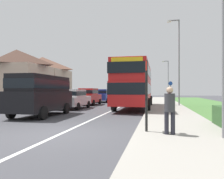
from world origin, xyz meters
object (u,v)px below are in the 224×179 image
object	(u,v)px
parked_car_blue	(102,95)
parked_van_black	(41,92)
cycle_route_sign	(170,91)
street_lamp_mid	(178,57)
pedestrian_at_stop	(170,108)
street_lamp_far	(168,77)
double_decker_bus	(135,83)
parked_car_red	(89,96)
pedestrian_walking_away	(170,96)
parked_car_white	(73,98)
bus_stop_sign	(146,91)

from	to	relation	value
parked_car_blue	parked_van_black	bearing A→B (deg)	-89.71
cycle_route_sign	street_lamp_mid	distance (m)	4.59
parked_van_black	pedestrian_at_stop	xyz separation A→B (m)	(7.24, -4.80, -0.45)
pedestrian_at_stop	street_lamp_far	bearing A→B (deg)	87.44
double_decker_bus	street_lamp_far	bearing A→B (deg)	80.57
double_decker_bus	pedestrian_at_stop	distance (m)	11.65
parked_car_blue	street_lamp_mid	distance (m)	11.39
street_lamp_far	street_lamp_mid	bearing A→B (deg)	-89.90
parked_car_red	pedestrian_walking_away	world-z (taller)	parked_car_red
parked_car_white	parked_car_red	xyz separation A→B (m)	(-0.18, 4.92, 0.06)
double_decker_bus	cycle_route_sign	size ratio (longest dim) A/B	3.99
street_lamp_mid	cycle_route_sign	bearing A→B (deg)	99.01
double_decker_bus	parked_car_white	xyz separation A→B (m)	(-5.01, -1.31, -1.25)
pedestrian_at_stop	parked_car_red	bearing A→B (deg)	116.47
parked_car_white	parked_car_blue	bearing A→B (deg)	90.22
bus_stop_sign	street_lamp_far	xyz separation A→B (m)	(2.29, 33.79, 2.46)
pedestrian_at_stop	pedestrian_walking_away	world-z (taller)	same
parked_car_red	pedestrian_at_stop	world-z (taller)	parked_car_red
double_decker_bus	parked_car_red	xyz separation A→B (m)	(-5.19, 3.61, -1.19)
parked_car_red	street_lamp_mid	size ratio (longest dim) A/B	0.49
double_decker_bus	pedestrian_at_stop	bearing A→B (deg)	-78.74
parked_van_black	street_lamp_far	bearing A→B (deg)	73.38
bus_stop_sign	parked_car_red	bearing A→B (deg)	114.63
parked_car_red	pedestrian_walking_away	distance (m)	8.26
parked_car_red	street_lamp_far	world-z (taller)	street_lamp_far
double_decker_bus	cycle_route_sign	bearing A→B (deg)	61.68
pedestrian_walking_away	parked_car_blue	bearing A→B (deg)	145.63
cycle_route_sign	parked_car_white	bearing A→B (deg)	-138.13
street_lamp_far	parked_van_black	bearing A→B (deg)	-106.62
parked_car_white	cycle_route_sign	distance (m)	11.20
double_decker_bus	street_lamp_mid	distance (m)	5.46
double_decker_bus	street_lamp_far	xyz separation A→B (m)	(3.79, 22.81, 1.86)
parked_car_blue	cycle_route_sign	bearing A→B (deg)	-18.86
street_lamp_far	parked_car_red	bearing A→B (deg)	-115.07
pedestrian_at_stop	cycle_route_sign	bearing A→B (deg)	86.55
parked_car_white	street_lamp_mid	xyz separation A→B (m)	(8.84, 4.27, 3.79)
pedestrian_walking_away	double_decker_bus	bearing A→B (deg)	-131.58
parked_car_blue	street_lamp_far	distance (m)	16.67
parked_van_black	cycle_route_sign	world-z (taller)	cycle_route_sign
pedestrian_at_stop	street_lamp_mid	size ratio (longest dim) A/B	0.20
parked_car_white	cycle_route_sign	world-z (taller)	cycle_route_sign
parked_car_red	street_lamp_far	bearing A→B (deg)	64.93
parked_car_white	pedestrian_walking_away	xyz separation A→B (m)	(8.09, 4.77, 0.08)
parked_van_black	pedestrian_walking_away	world-z (taller)	parked_van_black
street_lamp_mid	pedestrian_walking_away	bearing A→B (deg)	146.32
parked_car_blue	street_lamp_mid	world-z (taller)	street_lamp_mid
double_decker_bus	parked_van_black	bearing A→B (deg)	-127.15
parked_van_black	parked_car_blue	world-z (taller)	parked_van_black
double_decker_bus	parked_car_white	distance (m)	5.33
pedestrian_walking_away	street_lamp_mid	xyz separation A→B (m)	(0.75, -0.50, 3.71)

